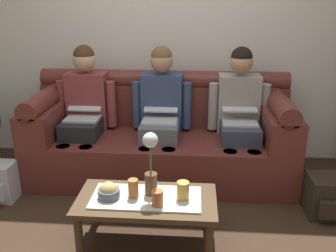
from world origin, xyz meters
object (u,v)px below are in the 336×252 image
at_px(person_right, 239,111).
at_px(coffee_table, 146,204).
at_px(flower_vase, 151,163).
at_px(cup_near_left, 157,198).
at_px(couch, 161,138).
at_px(person_middle, 161,109).
at_px(cup_far_center, 133,188).
at_px(backpack_right, 329,197).
at_px(snack_bowl, 109,192).
at_px(person_left, 85,107).
at_px(cup_near_right, 183,190).

xyz_separation_m(person_right, coffee_table, (-0.72, -1.08, -0.35)).
height_order(person_right, flower_vase, person_right).
height_order(coffee_table, cup_near_left, cup_near_left).
bearing_deg(couch, person_middle, -90.00).
bearing_deg(coffee_table, cup_far_center, -177.89).
bearing_deg(person_middle, backpack_right, -24.34).
height_order(snack_bowl, backpack_right, snack_bowl).
xyz_separation_m(couch, snack_bowl, (-0.25, -1.11, 0.04)).
height_order(person_right, backpack_right, person_right).
bearing_deg(snack_bowl, person_middle, 77.23).
height_order(snack_bowl, cup_far_center, cup_far_center).
bearing_deg(person_right, person_left, 179.99).
distance_m(cup_near_left, cup_far_center, 0.20).
relative_size(person_right, flower_vase, 2.72).
distance_m(person_middle, backpack_right, 1.59).
bearing_deg(couch, coffee_table, -90.00).
relative_size(person_right, snack_bowl, 8.28).
xyz_separation_m(couch, cup_near_left, (0.09, -1.19, 0.06)).
relative_size(coffee_table, cup_far_center, 7.42).
relative_size(snack_bowl, cup_near_right, 1.21).
xyz_separation_m(snack_bowl, backpack_right, (1.63, 0.48, -0.25)).
bearing_deg(person_left, person_right, -0.01).
bearing_deg(person_right, person_middle, 179.98).
xyz_separation_m(cup_near_right, cup_far_center, (-0.33, -0.00, 0.00)).
bearing_deg(person_left, cup_near_right, -48.35).
relative_size(couch, person_right, 1.96).
relative_size(person_left, flower_vase, 2.72).
bearing_deg(couch, snack_bowl, -102.73).
relative_size(flower_vase, cup_near_right, 3.67).
bearing_deg(snack_bowl, cup_near_right, 2.52).
distance_m(coffee_table, cup_far_center, 0.15).
bearing_deg(person_middle, person_right, -0.02).
relative_size(couch, snack_bowl, 16.23).
bearing_deg(cup_near_left, person_left, 124.18).
height_order(person_middle, cup_far_center, person_middle).
relative_size(coffee_table, snack_bowl, 6.44).
relative_size(person_left, snack_bowl, 8.28).
bearing_deg(couch, backpack_right, -24.49).
relative_size(couch, coffee_table, 2.52).
bearing_deg(cup_far_center, coffee_table, 2.11).
distance_m(cup_near_right, backpack_right, 1.25).
xyz_separation_m(coffee_table, cup_near_left, (0.09, -0.10, 0.11)).
xyz_separation_m(coffee_table, snack_bowl, (-0.25, -0.02, 0.10)).
bearing_deg(cup_near_left, flower_vase, 111.90).
relative_size(person_middle, cup_far_center, 9.55).
distance_m(couch, person_left, 0.77).
bearing_deg(flower_vase, backpack_right, 17.05).
bearing_deg(person_right, snack_bowl, -131.18).
height_order(cup_near_right, cup_far_center, cup_far_center).
distance_m(cup_near_left, backpack_right, 1.43).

